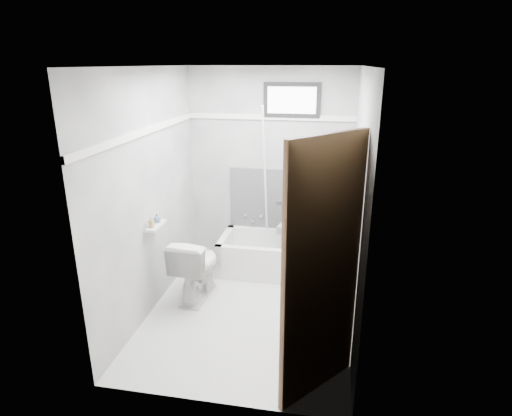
% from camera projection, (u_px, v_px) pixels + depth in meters
% --- Properties ---
extents(floor, '(2.60, 2.60, 0.00)m').
position_uv_depth(floor, '(250.00, 310.00, 4.43)').
color(floor, silver).
rests_on(floor, ground).
extents(ceiling, '(2.60, 2.60, 0.00)m').
position_uv_depth(ceiling, '(249.00, 66.00, 3.66)').
color(ceiling, silver).
rests_on(ceiling, floor).
extents(wall_back, '(2.00, 0.02, 2.40)m').
position_uv_depth(wall_back, '(270.00, 168.00, 5.25)').
color(wall_back, slate).
rests_on(wall_back, floor).
extents(wall_front, '(2.00, 0.02, 2.40)m').
position_uv_depth(wall_front, '(211.00, 258.00, 2.83)').
color(wall_front, slate).
rests_on(wall_front, floor).
extents(wall_left, '(0.02, 2.60, 2.40)m').
position_uv_depth(wall_left, '(150.00, 194.00, 4.21)').
color(wall_left, slate).
rests_on(wall_left, floor).
extents(wall_right, '(0.02, 2.60, 2.40)m').
position_uv_depth(wall_right, '(357.00, 206.00, 3.87)').
color(wall_right, slate).
rests_on(wall_right, floor).
extents(bathtub, '(1.50, 0.70, 0.42)m').
position_uv_depth(bathtub, '(282.00, 255.00, 5.19)').
color(bathtub, silver).
rests_on(bathtub, floor).
extents(office_chair, '(0.79, 0.79, 1.15)m').
position_uv_depth(office_chair, '(307.00, 219.00, 5.00)').
color(office_chair, slate).
rests_on(office_chair, bathtub).
extents(toilet, '(0.45, 0.74, 0.70)m').
position_uv_depth(toilet, '(196.00, 267.00, 4.59)').
color(toilet, silver).
rests_on(toilet, floor).
extents(door, '(0.78, 0.78, 2.00)m').
position_uv_depth(door, '(360.00, 297.00, 2.75)').
color(door, brown).
rests_on(door, floor).
extents(window, '(0.66, 0.04, 0.40)m').
position_uv_depth(window, '(292.00, 100.00, 4.93)').
color(window, black).
rests_on(window, wall_back).
extents(backerboard, '(1.50, 0.02, 0.78)m').
position_uv_depth(backerboard, '(289.00, 200.00, 5.33)').
color(backerboard, '#4C4C4F').
rests_on(backerboard, wall_back).
extents(trim_back, '(2.00, 0.02, 0.06)m').
position_uv_depth(trim_back, '(270.00, 117.00, 5.04)').
color(trim_back, white).
rests_on(trim_back, wall_back).
extents(trim_left, '(0.02, 2.60, 0.06)m').
position_uv_depth(trim_left, '(146.00, 131.00, 4.01)').
color(trim_left, white).
rests_on(trim_left, wall_left).
extents(pole, '(0.02, 0.49, 1.90)m').
position_uv_depth(pole, '(265.00, 185.00, 5.08)').
color(pole, white).
rests_on(pole, bathtub).
extents(shelf, '(0.10, 0.32, 0.02)m').
position_uv_depth(shelf, '(156.00, 226.00, 4.23)').
color(shelf, silver).
rests_on(shelf, wall_left).
extents(soap_bottle_a, '(0.05, 0.05, 0.10)m').
position_uv_depth(soap_bottle_a, '(151.00, 222.00, 4.14)').
color(soap_bottle_a, '#A58A52').
rests_on(soap_bottle_a, shelf).
extents(soap_bottle_b, '(0.10, 0.10, 0.09)m').
position_uv_depth(soap_bottle_b, '(157.00, 218.00, 4.27)').
color(soap_bottle_b, '#466180').
rests_on(soap_bottle_b, shelf).
extents(faucet, '(0.26, 0.10, 0.16)m').
position_uv_depth(faucet, '(254.00, 218.00, 5.47)').
color(faucet, silver).
rests_on(faucet, wall_back).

